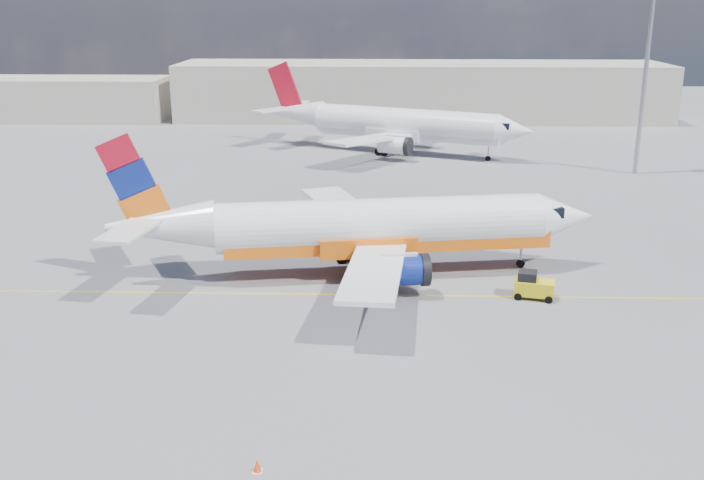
{
  "coord_description": "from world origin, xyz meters",
  "views": [
    {
      "loc": [
        -1.37,
        -40.77,
        17.02
      ],
      "look_at": [
        -2.75,
        2.83,
        3.5
      ],
      "focal_mm": 40.0,
      "sensor_mm": 36.0,
      "label": 1
    }
  ],
  "objects_px": {
    "gse_tug": "(533,286)",
    "traffic_cone": "(257,466)",
    "second_jet": "(397,124)",
    "main_jet": "(365,227)"
  },
  "relations": [
    {
      "from": "second_jet",
      "to": "traffic_cone",
      "type": "distance_m",
      "value": 63.8
    },
    {
      "from": "main_jet",
      "to": "traffic_cone",
      "type": "distance_m",
      "value": 22.62
    },
    {
      "from": "main_jet",
      "to": "gse_tug",
      "type": "relative_size",
      "value": 12.42
    },
    {
      "from": "main_jet",
      "to": "second_jet",
      "type": "relative_size",
      "value": 0.99
    },
    {
      "from": "second_jet",
      "to": "traffic_cone",
      "type": "relative_size",
      "value": 61.21
    },
    {
      "from": "gse_tug",
      "to": "second_jet",
      "type": "bearing_deg",
      "value": 113.01
    },
    {
      "from": "main_jet",
      "to": "traffic_cone",
      "type": "bearing_deg",
      "value": -108.52
    },
    {
      "from": "gse_tug",
      "to": "traffic_cone",
      "type": "relative_size",
      "value": 4.86
    },
    {
      "from": "second_jet",
      "to": "gse_tug",
      "type": "height_order",
      "value": "second_jet"
    },
    {
      "from": "main_jet",
      "to": "second_jet",
      "type": "distance_m",
      "value": 41.36
    }
  ]
}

